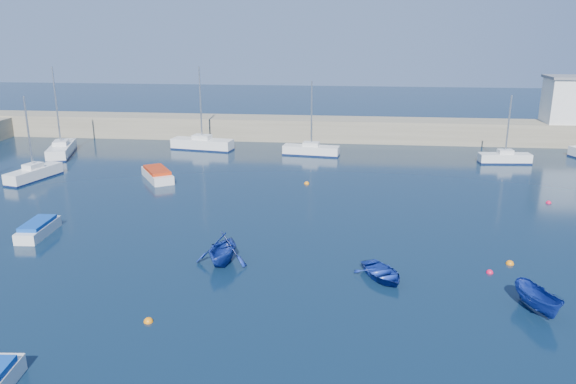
# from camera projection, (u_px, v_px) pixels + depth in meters

# --- Properties ---
(ground) EXTENTS (220.00, 220.00, 0.00)m
(ground) POSITION_uv_depth(u_px,v_px,m) (283.00, 344.00, 24.43)
(ground) COLOR #0B1E32
(ground) RESTS_ON ground
(back_wall) EXTENTS (96.00, 4.50, 2.60)m
(back_wall) POSITION_uv_depth(u_px,v_px,m) (327.00, 129.00, 67.90)
(back_wall) COLOR gray
(back_wall) RESTS_ON ground
(sailboat_3) EXTENTS (2.89, 5.79, 7.48)m
(sailboat_3) POSITION_uv_depth(u_px,v_px,m) (34.00, 173.00, 50.41)
(sailboat_3) COLOR silver
(sailboat_3) RESTS_ON ground
(sailboat_4) EXTENTS (4.07, 7.39, 9.30)m
(sailboat_4) POSITION_uv_depth(u_px,v_px,m) (62.00, 149.00, 60.16)
(sailboat_4) COLOR silver
(sailboat_4) RESTS_ON ground
(sailboat_5) EXTENTS (7.12, 3.04, 9.11)m
(sailboat_5) POSITION_uv_depth(u_px,v_px,m) (202.00, 144.00, 62.78)
(sailboat_5) COLOR silver
(sailboat_5) RESTS_ON ground
(sailboat_6) EXTENTS (6.12, 2.41, 7.85)m
(sailboat_6) POSITION_uv_depth(u_px,v_px,m) (311.00, 150.00, 60.06)
(sailboat_6) COLOR silver
(sailboat_6) RESTS_ON ground
(sailboat_7) EXTENTS (5.18, 1.86, 6.82)m
(sailboat_7) POSITION_uv_depth(u_px,v_px,m) (505.00, 158.00, 56.50)
(sailboat_7) COLOR silver
(sailboat_7) RESTS_ON ground
(motorboat_1) EXTENTS (1.60, 4.00, 0.96)m
(motorboat_1) POSITION_uv_depth(u_px,v_px,m) (38.00, 229.00, 37.07)
(motorboat_1) COLOR silver
(motorboat_1) RESTS_ON ground
(motorboat_2) EXTENTS (4.17, 5.13, 1.03)m
(motorboat_2) POSITION_uv_depth(u_px,v_px,m) (157.00, 174.00, 50.50)
(motorboat_2) COLOR silver
(motorboat_2) RESTS_ON ground
(dinghy_center) EXTENTS (3.62, 4.01, 0.68)m
(dinghy_center) POSITION_uv_depth(u_px,v_px,m) (382.00, 273.00, 30.66)
(dinghy_center) COLOR navy
(dinghy_center) RESTS_ON ground
(dinghy_left) EXTENTS (3.36, 3.80, 1.85)m
(dinghy_left) POSITION_uv_depth(u_px,v_px,m) (222.00, 249.00, 32.49)
(dinghy_left) COLOR navy
(dinghy_left) RESTS_ON ground
(dinghy_right) EXTENTS (2.16, 3.45, 1.25)m
(dinghy_right) POSITION_uv_depth(u_px,v_px,m) (538.00, 300.00, 27.02)
(dinghy_right) COLOR navy
(dinghy_right) RESTS_ON ground
(buoy_0) EXTENTS (0.45, 0.45, 0.45)m
(buoy_0) POSITION_uv_depth(u_px,v_px,m) (148.00, 322.00, 26.28)
(buoy_0) COLOR orange
(buoy_0) RESTS_ON ground
(buoy_1) EXTENTS (0.40, 0.40, 0.40)m
(buoy_1) POSITION_uv_depth(u_px,v_px,m) (490.00, 273.00, 31.49)
(buoy_1) COLOR red
(buoy_1) RESTS_ON ground
(buoy_2) EXTENTS (0.47, 0.47, 0.47)m
(buoy_2) POSITION_uv_depth(u_px,v_px,m) (510.00, 264.00, 32.65)
(buoy_2) COLOR orange
(buoy_2) RESTS_ON ground
(buoy_3) EXTENTS (0.46, 0.46, 0.46)m
(buoy_3) POSITION_uv_depth(u_px,v_px,m) (307.00, 184.00, 49.19)
(buoy_3) COLOR orange
(buoy_3) RESTS_ON ground
(buoy_4) EXTENTS (0.42, 0.42, 0.42)m
(buoy_4) POSITION_uv_depth(u_px,v_px,m) (548.00, 203.00, 43.85)
(buoy_4) COLOR red
(buoy_4) RESTS_ON ground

